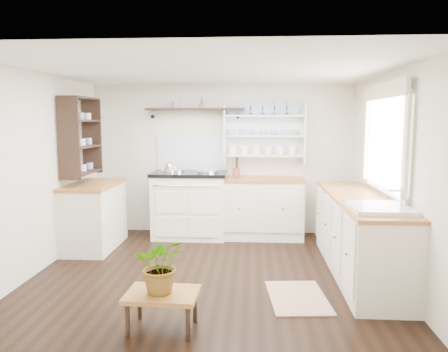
# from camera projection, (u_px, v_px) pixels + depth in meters

# --- Properties ---
(floor) EXTENTS (4.00, 3.80, 0.01)m
(floor) POSITION_uv_depth(u_px,v_px,m) (211.00, 272.00, 5.06)
(floor) COLOR black
(floor) RESTS_ON ground
(wall_back) EXTENTS (4.00, 0.02, 2.30)m
(wall_back) POSITION_uv_depth(u_px,v_px,m) (222.00, 159.00, 6.80)
(wall_back) COLOR beige
(wall_back) RESTS_ON ground
(wall_right) EXTENTS (0.02, 3.80, 2.30)m
(wall_right) POSITION_uv_depth(u_px,v_px,m) (392.00, 176.00, 4.79)
(wall_right) COLOR beige
(wall_right) RESTS_ON ground
(wall_left) EXTENTS (0.02, 3.80, 2.30)m
(wall_left) POSITION_uv_depth(u_px,v_px,m) (38.00, 173.00, 5.05)
(wall_left) COLOR beige
(wall_left) RESTS_ON ground
(ceiling) EXTENTS (4.00, 3.80, 0.01)m
(ceiling) POSITION_uv_depth(u_px,v_px,m) (210.00, 70.00, 4.77)
(ceiling) COLOR white
(ceiling) RESTS_ON wall_back
(window) EXTENTS (0.08, 1.55, 1.22)m
(window) POSITION_uv_depth(u_px,v_px,m) (384.00, 137.00, 4.89)
(window) COLOR white
(window) RESTS_ON wall_right
(aga_cooker) EXTENTS (1.11, 0.77, 1.02)m
(aga_cooker) POSITION_uv_depth(u_px,v_px,m) (190.00, 204.00, 6.58)
(aga_cooker) COLOR white
(aga_cooker) RESTS_ON floor
(back_cabinets) EXTENTS (1.27, 0.63, 0.90)m
(back_cabinets) POSITION_uv_depth(u_px,v_px,m) (260.00, 207.00, 6.55)
(back_cabinets) COLOR beige
(back_cabinets) RESTS_ON floor
(right_cabinets) EXTENTS (0.62, 2.43, 0.90)m
(right_cabinets) POSITION_uv_depth(u_px,v_px,m) (359.00, 234.00, 4.99)
(right_cabinets) COLOR beige
(right_cabinets) RESTS_ON floor
(belfast_sink) EXTENTS (0.55, 0.60, 0.45)m
(belfast_sink) POSITION_uv_depth(u_px,v_px,m) (379.00, 220.00, 4.21)
(belfast_sink) COLOR white
(belfast_sink) RESTS_ON right_cabinets
(left_cabinets) EXTENTS (0.62, 1.13, 0.90)m
(left_cabinets) POSITION_uv_depth(u_px,v_px,m) (94.00, 215.00, 6.01)
(left_cabinets) COLOR beige
(left_cabinets) RESTS_ON floor
(plate_rack) EXTENTS (1.20, 0.22, 0.90)m
(plate_rack) POSITION_uv_depth(u_px,v_px,m) (264.00, 133.00, 6.67)
(plate_rack) COLOR white
(plate_rack) RESTS_ON wall_back
(high_shelf) EXTENTS (1.50, 0.29, 0.16)m
(high_shelf) POSITION_uv_depth(u_px,v_px,m) (195.00, 110.00, 6.60)
(high_shelf) COLOR black
(high_shelf) RESTS_ON wall_back
(left_shelving) EXTENTS (0.28, 0.80, 1.05)m
(left_shelving) POSITION_uv_depth(u_px,v_px,m) (81.00, 136.00, 5.88)
(left_shelving) COLOR black
(left_shelving) RESTS_ON wall_left
(kettle) EXTENTS (0.17, 0.17, 0.21)m
(kettle) POSITION_uv_depth(u_px,v_px,m) (170.00, 170.00, 6.41)
(kettle) COLOR silver
(kettle) RESTS_ON aga_cooker
(utensil_crock) EXTENTS (0.11, 0.11, 0.13)m
(utensil_crock) POSITION_uv_depth(u_px,v_px,m) (236.00, 172.00, 6.59)
(utensil_crock) COLOR brown
(utensil_crock) RESTS_ON back_cabinets
(center_table) EXTENTS (0.62, 0.45, 0.33)m
(center_table) POSITION_uv_depth(u_px,v_px,m) (162.00, 297.00, 3.66)
(center_table) COLOR brown
(center_table) RESTS_ON floor
(potted_plant) EXTENTS (0.47, 0.42, 0.48)m
(potted_plant) POSITION_uv_depth(u_px,v_px,m) (162.00, 265.00, 3.62)
(potted_plant) COLOR #3F7233
(potted_plant) RESTS_ON center_table
(floor_rug) EXTENTS (0.63, 0.90, 0.02)m
(floor_rug) POSITION_uv_depth(u_px,v_px,m) (297.00, 297.00, 4.33)
(floor_rug) COLOR #977558
(floor_rug) RESTS_ON floor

